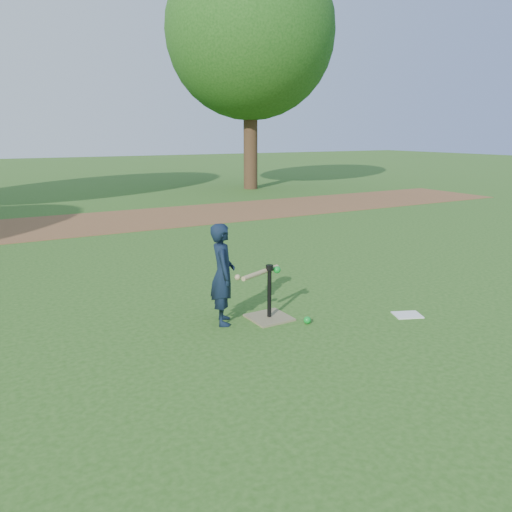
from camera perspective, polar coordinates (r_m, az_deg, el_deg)
ground at (r=5.08m, az=-0.07°, el=-9.33°), size 80.00×80.00×0.00m
dirt_strip at (r=11.96m, az=-17.90°, el=3.65°), size 24.00×3.00×0.01m
child at (r=5.30m, az=-3.82°, el=-2.08°), size 0.38×0.46×1.09m
wiffle_ball_ground at (r=5.45m, az=5.88°, el=-7.30°), size 0.08×0.08×0.08m
clipboard at (r=5.92m, az=16.91°, el=-6.46°), size 0.36×0.33×0.01m
batting_tee at (r=5.54m, az=1.52°, el=-6.08°), size 0.44×0.44×0.61m
swing_action at (r=5.33m, az=0.68°, el=-1.89°), size 0.62×0.29×0.08m
tree_right at (r=18.60m, az=-0.66°, el=24.12°), size 5.80×5.80×8.21m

